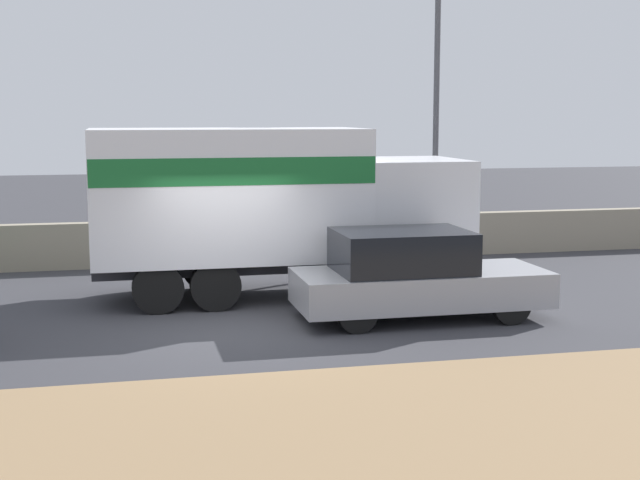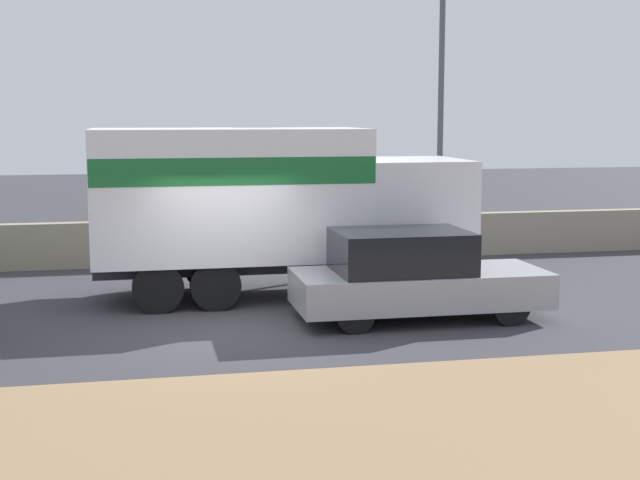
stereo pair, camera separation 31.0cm
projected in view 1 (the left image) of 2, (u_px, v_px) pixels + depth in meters
name	position (u px, v px, depth m)	size (l,w,h in m)	color
ground_plane	(235.00, 331.00, 14.67)	(80.00, 80.00, 0.00)	#38383D
dirt_shoulder_foreground	(304.00, 453.00, 9.34)	(60.00, 5.87, 0.04)	#937551
stone_wall_backdrop	(197.00, 242.00, 21.12)	(60.00, 0.35, 1.06)	gray
street_lamp	(436.00, 97.00, 21.13)	(0.56, 0.28, 6.80)	#4C4C51
box_truck	(270.00, 200.00, 17.21)	(7.23, 2.46, 3.27)	silver
car_hatchback	(414.00, 276.00, 15.45)	(4.37, 1.78, 1.56)	#9E9EA3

